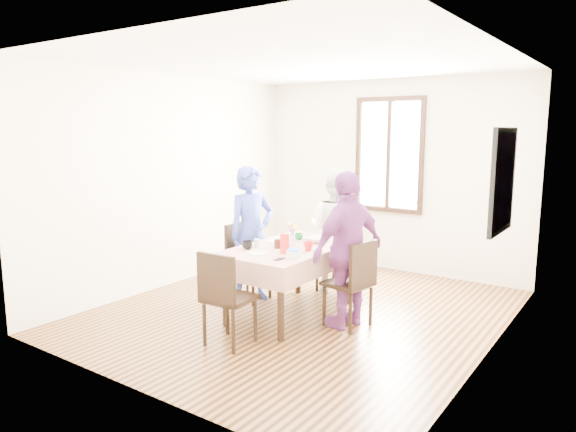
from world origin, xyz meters
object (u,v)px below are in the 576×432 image
(person_far, at_px, (336,231))
(dining_table, at_px, (291,281))
(chair_right, at_px, (348,283))
(person_left, at_px, (251,234))
(chair_near, at_px, (230,298))
(person_right, at_px, (347,250))
(chair_far, at_px, (336,256))
(chair_left, at_px, (250,262))

(person_far, bearing_deg, dining_table, 90.51)
(chair_right, relative_size, person_left, 0.57)
(dining_table, height_order, chair_near, chair_near)
(person_right, bearing_deg, person_left, -79.27)
(dining_table, distance_m, person_far, 1.07)
(chair_right, relative_size, chair_near, 1.00)
(person_left, height_order, person_right, person_right)
(chair_far, relative_size, chair_near, 1.00)
(chair_left, bearing_deg, chair_near, 28.83)
(chair_far, relative_size, person_left, 0.57)
(dining_table, bearing_deg, chair_left, 168.60)
(dining_table, xyz_separation_m, person_right, (0.66, 0.05, 0.43))
(chair_right, xyz_separation_m, person_far, (-0.68, 0.94, 0.32))
(chair_right, height_order, person_left, person_left)
(chair_right, height_order, chair_near, same)
(person_left, bearing_deg, chair_right, -71.79)
(chair_right, xyz_separation_m, chair_near, (-0.68, -1.05, 0.00))
(person_far, bearing_deg, person_left, 52.60)
(chair_left, relative_size, person_far, 0.59)
(person_far, bearing_deg, chair_right, 126.36)
(chair_left, relative_size, chair_right, 1.00)
(chair_right, height_order, person_far, person_far)
(chair_left, distance_m, chair_far, 1.11)
(chair_near, xyz_separation_m, person_right, (0.66, 1.05, 0.35))
(chair_right, bearing_deg, dining_table, 103.53)
(chair_left, xyz_separation_m, chair_near, (0.68, -1.15, 0.00))
(chair_near, relative_size, person_left, 0.57)
(person_left, relative_size, person_far, 1.03)
(chair_near, relative_size, person_right, 0.57)
(chair_near, bearing_deg, person_right, 55.22)
(chair_right, relative_size, chair_far, 1.00)
(chair_right, distance_m, person_far, 1.21)
(dining_table, xyz_separation_m, chair_left, (-0.68, 0.14, 0.08))
(chair_near, bearing_deg, person_far, 87.43)
(chair_left, distance_m, chair_right, 1.37)
(chair_left, bearing_deg, person_right, 84.17)
(chair_near, bearing_deg, dining_table, 87.43)
(chair_far, xyz_separation_m, person_right, (0.66, -0.96, 0.35))
(chair_far, distance_m, person_right, 1.22)
(dining_table, distance_m, person_left, 0.80)
(person_right, bearing_deg, chair_near, -17.53)
(chair_far, bearing_deg, chair_right, 132.69)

